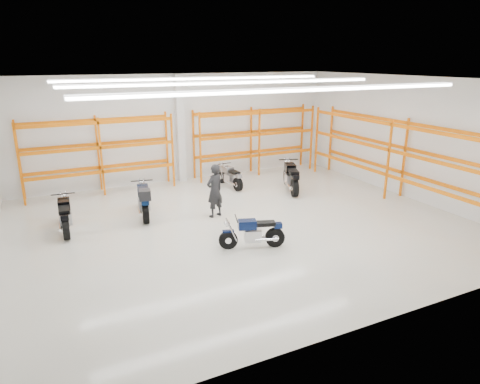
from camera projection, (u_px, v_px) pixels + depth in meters
name	position (u px, v px, depth m)	size (l,w,h in m)	color
ground	(240.00, 224.00, 13.70)	(14.00, 14.00, 0.00)	beige
room_shell	(240.00, 122.00, 12.74)	(14.02, 12.02, 4.51)	white
motorcycle_main	(255.00, 233.00, 11.91)	(1.80, 0.84, 0.92)	black
motorcycle_back_a	(65.00, 216.00, 13.02)	(0.71, 2.14, 1.05)	black
motorcycle_back_b	(144.00, 201.00, 14.17)	(0.84, 2.31, 1.19)	black
motorcycle_back_c	(231.00, 177.00, 17.52)	(0.62, 1.88, 0.92)	black
motorcycle_back_d	(291.00, 178.00, 17.02)	(1.11, 2.26, 1.16)	black
standing_man	(215.00, 191.00, 14.15)	(0.66, 0.43, 1.80)	black
structural_column	(180.00, 129.00, 18.03)	(0.32, 0.32, 4.50)	white
pallet_racking_back_left	(99.00, 148.00, 16.46)	(5.67, 0.87, 3.00)	#F15B00
pallet_racking_back_right	(255.00, 135.00, 19.29)	(5.67, 0.87, 3.00)	#F15B00
pallet_racking_side	(397.00, 151.00, 15.85)	(0.87, 9.07, 3.00)	#F15B00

